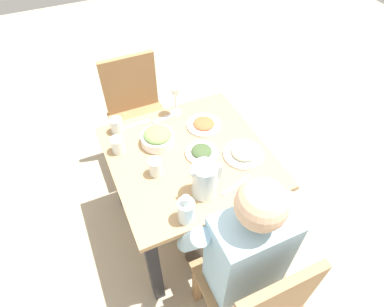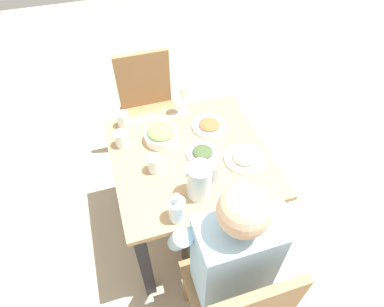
{
  "view_description": "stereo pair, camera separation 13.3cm",
  "coord_description": "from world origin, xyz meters",
  "px_view_note": "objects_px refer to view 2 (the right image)",
  "views": [
    {
      "loc": [
        -0.47,
        -1.08,
        2.0
      ],
      "look_at": [
        -0.0,
        -0.04,
        0.76
      ],
      "focal_mm": 30.52,
      "sensor_mm": 36.0,
      "label": 1
    },
    {
      "loc": [
        -0.34,
        -1.13,
        2.0
      ],
      "look_at": [
        -0.0,
        -0.04,
        0.76
      ],
      "focal_mm": 30.52,
      "sensor_mm": 36.0,
      "label": 2
    }
  ],
  "objects_px": {
    "plate_beans": "(245,158)",
    "water_glass_near_right": "(121,139)",
    "chair_near": "(240,303)",
    "plate_dolmas": "(203,153)",
    "dining_table": "(190,170)",
    "water_glass_center": "(154,164)",
    "plate_rice_curry": "(209,125)",
    "diner_near": "(225,247)",
    "water_pitcher": "(199,181)",
    "oil_carafe": "(177,210)",
    "salad_bowl": "(161,135)",
    "wine_glass": "(183,93)",
    "chair_far": "(149,107)",
    "water_glass_by_pitcher": "(123,120)"
  },
  "relations": [
    {
      "from": "diner_near",
      "to": "plate_dolmas",
      "type": "height_order",
      "value": "diner_near"
    },
    {
      "from": "water_glass_center",
      "to": "chair_far",
      "type": "bearing_deg",
      "value": 81.51
    },
    {
      "from": "wine_glass",
      "to": "chair_near",
      "type": "bearing_deg",
      "value": -93.38
    },
    {
      "from": "dining_table",
      "to": "diner_near",
      "type": "relative_size",
      "value": 0.71
    },
    {
      "from": "wine_glass",
      "to": "water_glass_by_pitcher",
      "type": "bearing_deg",
      "value": -178.42
    },
    {
      "from": "chair_near",
      "to": "diner_near",
      "type": "xyz_separation_m",
      "value": [
        -0.0,
        0.2,
        0.15
      ]
    },
    {
      "from": "plate_dolmas",
      "to": "water_glass_center",
      "type": "bearing_deg",
      "value": -174.05
    },
    {
      "from": "chair_near",
      "to": "diner_near",
      "type": "distance_m",
      "value": 0.25
    },
    {
      "from": "dining_table",
      "to": "chair_near",
      "type": "relative_size",
      "value": 0.96
    },
    {
      "from": "water_pitcher",
      "to": "water_glass_near_right",
      "type": "bearing_deg",
      "value": 124.7
    },
    {
      "from": "plate_beans",
      "to": "water_glass_near_right",
      "type": "xyz_separation_m",
      "value": [
        -0.6,
        0.3,
        0.03
      ]
    },
    {
      "from": "salad_bowl",
      "to": "plate_rice_curry",
      "type": "distance_m",
      "value": 0.29
    },
    {
      "from": "water_glass_center",
      "to": "water_glass_near_right",
      "type": "bearing_deg",
      "value": 119.4
    },
    {
      "from": "plate_beans",
      "to": "water_glass_center",
      "type": "relative_size",
      "value": 2.32
    },
    {
      "from": "chair_near",
      "to": "salad_bowl",
      "type": "height_order",
      "value": "chair_near"
    },
    {
      "from": "oil_carafe",
      "to": "plate_dolmas",
      "type": "bearing_deg",
      "value": 54.84
    },
    {
      "from": "chair_near",
      "to": "plate_dolmas",
      "type": "bearing_deg",
      "value": 85.06
    },
    {
      "from": "salad_bowl",
      "to": "water_glass_near_right",
      "type": "height_order",
      "value": "same"
    },
    {
      "from": "salad_bowl",
      "to": "water_glass_near_right",
      "type": "bearing_deg",
      "value": 172.46
    },
    {
      "from": "dining_table",
      "to": "plate_dolmas",
      "type": "distance_m",
      "value": 0.16
    },
    {
      "from": "plate_beans",
      "to": "oil_carafe",
      "type": "height_order",
      "value": "oil_carafe"
    },
    {
      "from": "diner_near",
      "to": "plate_dolmas",
      "type": "distance_m",
      "value": 0.51
    },
    {
      "from": "dining_table",
      "to": "water_glass_center",
      "type": "height_order",
      "value": "water_glass_center"
    },
    {
      "from": "water_pitcher",
      "to": "wine_glass",
      "type": "bearing_deg",
      "value": 80.6
    },
    {
      "from": "chair_far",
      "to": "plate_beans",
      "type": "distance_m",
      "value": 0.95
    },
    {
      "from": "dining_table",
      "to": "water_glass_near_right",
      "type": "height_order",
      "value": "water_glass_near_right"
    },
    {
      "from": "diner_near",
      "to": "water_glass_near_right",
      "type": "distance_m",
      "value": 0.79
    },
    {
      "from": "water_glass_near_right",
      "to": "chair_far",
      "type": "bearing_deg",
      "value": 65.67
    },
    {
      "from": "chair_far",
      "to": "water_pitcher",
      "type": "xyz_separation_m",
      "value": [
        0.06,
        -0.98,
        0.31
      ]
    },
    {
      "from": "plate_dolmas",
      "to": "water_glass_near_right",
      "type": "bearing_deg",
      "value": 153.12
    },
    {
      "from": "dining_table",
      "to": "wine_glass",
      "type": "bearing_deg",
      "value": 79.09
    },
    {
      "from": "plate_dolmas",
      "to": "water_glass_near_right",
      "type": "xyz_separation_m",
      "value": [
        -0.4,
        0.2,
        0.03
      ]
    },
    {
      "from": "chair_far",
      "to": "salad_bowl",
      "type": "distance_m",
      "value": 0.63
    },
    {
      "from": "diner_near",
      "to": "plate_beans",
      "type": "distance_m",
      "value": 0.49
    },
    {
      "from": "plate_beans",
      "to": "wine_glass",
      "type": "bearing_deg",
      "value": 112.87
    },
    {
      "from": "water_glass_by_pitcher",
      "to": "water_glass_near_right",
      "type": "height_order",
      "value": "water_glass_near_right"
    },
    {
      "from": "plate_rice_curry",
      "to": "water_glass_by_pitcher",
      "type": "bearing_deg",
      "value": 160.8
    },
    {
      "from": "chair_near",
      "to": "diner_near",
      "type": "relative_size",
      "value": 0.75
    },
    {
      "from": "chair_far",
      "to": "plate_dolmas",
      "type": "height_order",
      "value": "chair_far"
    },
    {
      "from": "chair_near",
      "to": "dining_table",
      "type": "bearing_deg",
      "value": 90.29
    },
    {
      "from": "plate_dolmas",
      "to": "water_pitcher",
      "type": "bearing_deg",
      "value": -112.54
    },
    {
      "from": "oil_carafe",
      "to": "water_glass_center",
      "type": "bearing_deg",
      "value": 96.52
    },
    {
      "from": "plate_rice_curry",
      "to": "water_glass_near_right",
      "type": "xyz_separation_m",
      "value": [
        -0.5,
        0.01,
        0.03
      ]
    },
    {
      "from": "plate_beans",
      "to": "water_glass_near_right",
      "type": "distance_m",
      "value": 0.67
    },
    {
      "from": "water_glass_near_right",
      "to": "water_glass_center",
      "type": "distance_m",
      "value": 0.26
    },
    {
      "from": "dining_table",
      "to": "water_pitcher",
      "type": "height_order",
      "value": "water_pitcher"
    },
    {
      "from": "plate_rice_curry",
      "to": "diner_near",
      "type": "bearing_deg",
      "value": -103.47
    },
    {
      "from": "chair_far",
      "to": "plate_rice_curry",
      "type": "xyz_separation_m",
      "value": [
        0.26,
        -0.55,
        0.23
      ]
    },
    {
      "from": "dining_table",
      "to": "water_glass_by_pitcher",
      "type": "distance_m",
      "value": 0.48
    },
    {
      "from": "water_glass_center",
      "to": "wine_glass",
      "type": "bearing_deg",
      "value": 55.46
    }
  ]
}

